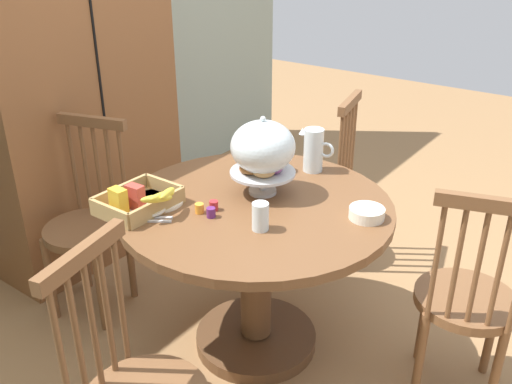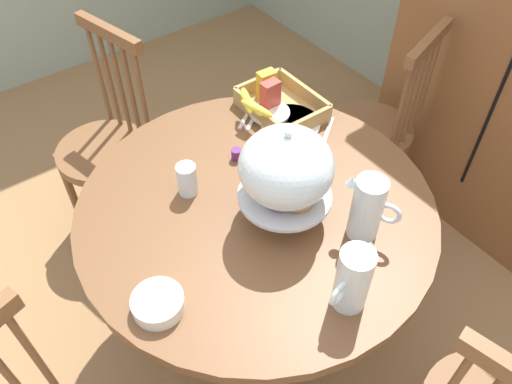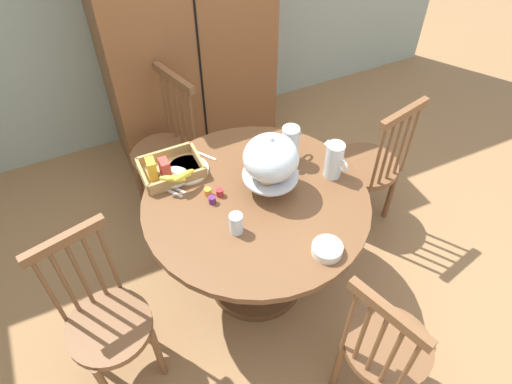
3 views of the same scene
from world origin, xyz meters
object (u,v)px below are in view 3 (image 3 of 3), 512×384
object	(u,v)px
pastry_stand_with_dome	(271,160)
milk_pitcher	(290,146)
china_plate_small	(174,177)
wooden_armoire	(183,27)
windsor_chair_near_window	(385,350)
cereal_basket	(169,170)
windsor_chair_facing_door	(166,153)
dining_table	(256,227)
china_plate_large	(188,170)
windsor_chair_by_cabinet	(369,168)
drinking_glass	(236,224)
orange_juice_pitcher	(334,162)
cereal_bowl	(327,249)
windsor_chair_far_side	(107,323)

from	to	relation	value
pastry_stand_with_dome	milk_pitcher	xyz separation A→B (m)	(0.19, 0.15, -0.10)
china_plate_small	wooden_armoire	bearing A→B (deg)	67.20
windsor_chair_near_window	cereal_basket	world-z (taller)	windsor_chair_near_window
windsor_chair_facing_door	china_plate_small	world-z (taller)	windsor_chair_facing_door
milk_pitcher	dining_table	bearing A→B (deg)	-147.13
windsor_chair_facing_door	china_plate_large	bearing A→B (deg)	-89.93
windsor_chair_facing_door	cereal_basket	world-z (taller)	windsor_chair_facing_door
cereal_basket	windsor_chair_by_cabinet	bearing A→B (deg)	-7.69
wooden_armoire	cereal_basket	distance (m)	1.14
pastry_stand_with_dome	china_plate_small	distance (m)	0.53
pastry_stand_with_dome	china_plate_large	bearing A→B (deg)	138.08
china_plate_small	milk_pitcher	bearing A→B (deg)	-11.21
pastry_stand_with_dome	drinking_glass	bearing A→B (deg)	-145.72
pastry_stand_with_dome	orange_juice_pitcher	bearing A→B (deg)	-8.30
windsor_chair_by_cabinet	drinking_glass	xyz separation A→B (m)	(-1.02, -0.32, 0.34)
dining_table	cereal_basket	bearing A→B (deg)	134.92
china_plate_large	windsor_chair_facing_door	bearing A→B (deg)	90.07
china_plate_large	milk_pitcher	bearing A→B (deg)	-16.12
orange_juice_pitcher	cereal_bowl	world-z (taller)	orange_juice_pitcher
pastry_stand_with_dome	orange_juice_pitcher	distance (m)	0.35
windsor_chair_far_side	dining_table	bearing A→B (deg)	11.71
pastry_stand_with_dome	drinking_glass	xyz separation A→B (m)	(-0.26, -0.18, -0.14)
wooden_armoire	cereal_bowl	xyz separation A→B (m)	(0.03, -1.79, -0.22)
windsor_chair_near_window	drinking_glass	size ratio (longest dim) A/B	8.86
dining_table	drinking_glass	world-z (taller)	drinking_glass
dining_table	windsor_chair_facing_door	distance (m)	0.87
windsor_chair_facing_door	pastry_stand_with_dome	xyz separation A→B (m)	(0.33, -0.80, 0.48)
china_plate_small	drinking_glass	distance (m)	0.48
wooden_armoire	milk_pitcher	bearing A→B (deg)	-82.12
windsor_chair_near_window	windsor_chair_by_cabinet	size ratio (longest dim) A/B	1.00
dining_table	windsor_chair_facing_door	size ratio (longest dim) A/B	1.17
dining_table	windsor_chair_near_window	size ratio (longest dim) A/B	1.17
china_plate_large	cereal_bowl	size ratio (longest dim) A/B	1.57
cereal_basket	cereal_bowl	size ratio (longest dim) A/B	2.26
milk_pitcher	china_plate_large	distance (m)	0.55
windsor_chair_facing_door	china_plate_small	distance (m)	0.62
windsor_chair_by_cabinet	milk_pitcher	distance (m)	0.69
wooden_armoire	dining_table	size ratio (longest dim) A/B	1.72
windsor_chair_far_side	china_plate_large	size ratio (longest dim) A/B	4.43
china_plate_small	windsor_chair_far_side	bearing A→B (deg)	-137.79
windsor_chair_facing_door	china_plate_large	world-z (taller)	windsor_chair_facing_door
windsor_chair_facing_door	milk_pitcher	xyz separation A→B (m)	(0.52, -0.65, 0.39)
cereal_bowl	windsor_chair_far_side	bearing A→B (deg)	165.83
dining_table	windsor_chair_facing_door	bearing A→B (deg)	105.91
windsor_chair_near_window	windsor_chair_far_side	xyz separation A→B (m)	(-1.10, 0.66, 0.00)
orange_juice_pitcher	cereal_basket	bearing A→B (deg)	155.48
pastry_stand_with_dome	drinking_glass	world-z (taller)	pastry_stand_with_dome
windsor_chair_by_cabinet	windsor_chair_facing_door	world-z (taller)	same
drinking_glass	windsor_chair_by_cabinet	bearing A→B (deg)	17.38
windsor_chair_by_cabinet	windsor_chair_facing_door	bearing A→B (deg)	148.75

